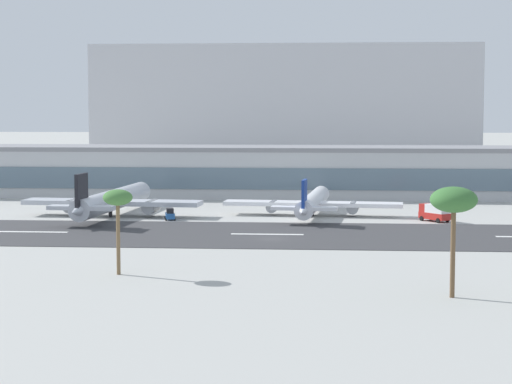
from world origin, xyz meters
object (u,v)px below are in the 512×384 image
at_px(airliner_black_tail_gate_0, 111,201).
at_px(service_box_truck_1, 435,212).
at_px(service_baggage_tug_0, 170,214).
at_px(palm_tree_1, 118,200).
at_px(palm_tree_2, 454,202).
at_px(distant_hotel_block, 285,107).
at_px(terminal_building, 246,171).
at_px(airliner_navy_tail_gate_1, 312,203).

height_order(airliner_black_tail_gate_0, service_box_truck_1, airliner_black_tail_gate_0).
bearing_deg(service_box_truck_1, service_baggage_tug_0, 53.01).
bearing_deg(palm_tree_1, palm_tree_2, -15.94).
height_order(airliner_black_tail_gate_0, palm_tree_1, palm_tree_1).
relative_size(airliner_black_tail_gate_0, palm_tree_2, 3.71).
height_order(distant_hotel_block, service_box_truck_1, distant_hotel_block).
bearing_deg(palm_tree_1, service_baggage_tug_0, 93.23).
bearing_deg(terminal_building, distant_hotel_block, 88.02).
relative_size(distant_hotel_block, service_baggage_tug_0, 39.02).
xyz_separation_m(distant_hotel_block, service_box_truck_1, (35.03, -165.52, -19.85)).
bearing_deg(distant_hotel_block, service_box_truck_1, -78.05).
height_order(distant_hotel_block, palm_tree_2, distant_hotel_block).
relative_size(service_baggage_tug_0, palm_tree_1, 0.33).
distance_m(terminal_building, service_box_truck_1, 62.09).
xyz_separation_m(service_box_truck_1, palm_tree_2, (-6.03, -70.49, 8.80)).
bearing_deg(airliner_navy_tail_gate_1, terminal_building, 26.84).
distance_m(airliner_navy_tail_gate_1, service_baggage_tug_0, 27.78).
bearing_deg(terminal_building, service_baggage_tug_0, -101.34).
bearing_deg(palm_tree_1, distant_hotel_block, 87.27).
bearing_deg(distant_hotel_block, terminal_building, -91.98).
xyz_separation_m(terminal_building, airliner_black_tail_gate_0, (-22.20, -44.96, -2.93)).
bearing_deg(service_box_truck_1, airliner_navy_tail_gate_1, 33.94).
bearing_deg(airliner_black_tail_gate_0, distant_hotel_block, -4.83).
xyz_separation_m(airliner_black_tail_gate_0, palm_tree_2, (55.25, -73.60, 7.57)).
bearing_deg(palm_tree_2, distant_hotel_block, 97.01).
bearing_deg(palm_tree_2, airliner_navy_tail_gate_1, 102.05).
height_order(service_baggage_tug_0, palm_tree_2, palm_tree_2).
height_order(terminal_building, palm_tree_1, terminal_building).
distance_m(airliner_black_tail_gate_0, airliner_navy_tail_gate_1, 38.89).
relative_size(airliner_navy_tail_gate_1, service_box_truck_1, 6.30).
height_order(distant_hotel_block, palm_tree_1, distant_hotel_block).
xyz_separation_m(distant_hotel_block, service_baggage_tug_0, (-13.97, -166.91, -20.59)).
distance_m(airliner_navy_tail_gate_1, palm_tree_2, 79.74).
xyz_separation_m(airliner_navy_tail_gate_1, service_baggage_tug_0, (-26.41, -8.49, -1.55)).
relative_size(airliner_navy_tail_gate_1, service_baggage_tug_0, 11.19).
relative_size(terminal_building, distant_hotel_block, 1.07).
xyz_separation_m(distant_hotel_block, airliner_black_tail_gate_0, (-26.25, -162.41, -18.62)).
xyz_separation_m(terminal_building, palm_tree_1, (-6.66, -107.21, 3.37)).
xyz_separation_m(terminal_building, airliner_navy_tail_gate_1, (16.49, -40.96, -3.36)).
bearing_deg(distant_hotel_block, airliner_navy_tail_gate_1, -85.51).
height_order(airliner_navy_tail_gate_1, service_baggage_tug_0, airliner_navy_tail_gate_1).
distance_m(airliner_navy_tail_gate_1, service_box_truck_1, 23.70).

